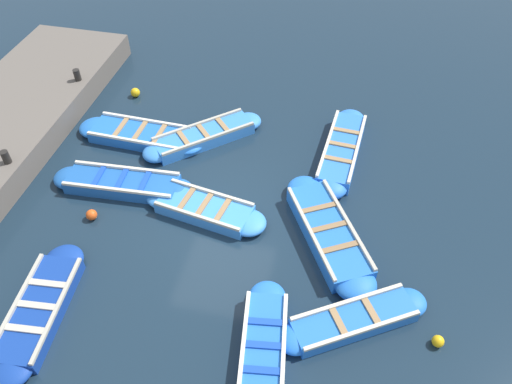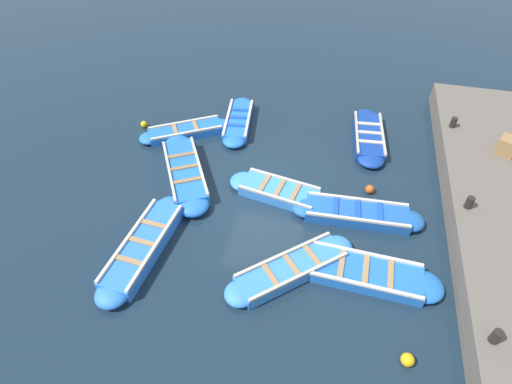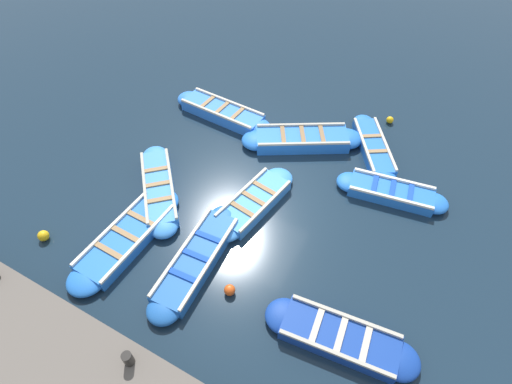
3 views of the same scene
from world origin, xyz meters
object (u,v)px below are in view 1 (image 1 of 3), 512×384
(boat_end_of_row, at_px, (123,184))
(buoy_white_drifting, at_px, (92,215))
(boat_outer_left, at_px, (204,136))
(buoy_yellow_far, at_px, (135,92))
(boat_drifting, at_px, (205,209))
(boat_alongside, at_px, (40,310))
(bollard_mid_north, at_px, (6,157))
(boat_outer_right, at_px, (328,233))
(boat_stern_in, at_px, (342,150))
(buoy_orange_near, at_px, (438,341))
(boat_inner_gap, at_px, (141,135))
(boat_mid_row, at_px, (263,349))
(boat_tucked, at_px, (354,320))
(bollard_north, at_px, (77,75))

(boat_end_of_row, distance_m, buoy_white_drifting, 1.20)
(boat_outer_left, height_order, buoy_yellow_far, boat_outer_left)
(boat_end_of_row, bearing_deg, boat_drifting, 171.05)
(boat_alongside, relative_size, boat_drifting, 1.06)
(boat_alongside, height_order, boat_drifting, boat_alongside)
(boat_outer_left, bearing_deg, boat_drifting, 107.32)
(boat_drifting, height_order, bollard_mid_north, bollard_mid_north)
(boat_outer_right, xyz_separation_m, buoy_white_drifting, (5.73, 0.66, -0.07))
(boat_stern_in, distance_m, buoy_yellow_far, 6.86)
(bollard_mid_north, relative_size, buoy_orange_near, 1.43)
(boat_inner_gap, distance_m, boat_mid_row, 7.45)
(boat_stern_in, bearing_deg, boat_outer_right, 89.83)
(boat_stern_in, distance_m, boat_tucked, 5.25)
(boat_alongside, height_order, boat_outer_right, boat_outer_right)
(boat_mid_row, distance_m, boat_stern_in, 6.29)
(boat_mid_row, relative_size, buoy_orange_near, 13.30)
(boat_end_of_row, height_order, boat_outer_left, boat_outer_left)
(boat_alongside, bearing_deg, boat_inner_gap, -88.85)
(boat_drifting, relative_size, boat_outer_right, 0.86)
(boat_outer_left, xyz_separation_m, boat_outer_right, (-3.91, 2.81, 0.03))
(boat_outer_left, xyz_separation_m, bollard_mid_north, (4.33, 2.72, 0.72))
(boat_tucked, bearing_deg, boat_drifting, -30.56)
(boat_end_of_row, xyz_separation_m, boat_outer_right, (-5.40, 0.50, 0.03))
(boat_end_of_row, xyz_separation_m, boat_tucked, (-6.20, 2.65, -0.02))
(boat_alongside, bearing_deg, buoy_white_drifting, -87.03)
(boat_alongside, relative_size, bollard_north, 10.03)
(boat_alongside, distance_m, boat_drifting, 4.30)
(boat_stern_in, bearing_deg, boat_outer_left, 3.27)
(boat_outer_left, bearing_deg, bollard_mid_north, 32.20)
(buoy_yellow_far, distance_m, buoy_white_drifting, 5.22)
(buoy_orange_near, relative_size, buoy_white_drifting, 0.90)
(boat_inner_gap, xyz_separation_m, bollard_mid_north, (2.52, 2.40, 0.74))
(buoy_yellow_far, xyz_separation_m, buoy_white_drifting, (-0.96, 5.13, -0.01))
(boat_drifting, bearing_deg, bollard_mid_north, 0.48)
(boat_mid_row, bearing_deg, buoy_yellow_far, -52.80)
(boat_tucked, xyz_separation_m, buoy_yellow_far, (7.49, -6.63, -0.01))
(boat_outer_left, relative_size, bollard_mid_north, 9.25)
(boat_stern_in, height_order, buoy_orange_near, boat_stern_in)
(bollard_mid_north, bearing_deg, boat_outer_left, -147.80)
(buoy_yellow_far, relative_size, buoy_white_drifting, 1.07)
(boat_inner_gap, bearing_deg, bollard_north, -30.15)
(boat_mid_row, xyz_separation_m, boat_alongside, (4.72, 0.16, -0.00))
(boat_outer_left, height_order, bollard_mid_north, bollard_mid_north)
(boat_stern_in, height_order, buoy_yellow_far, boat_stern_in)
(bollard_mid_north, distance_m, buoy_white_drifting, 2.72)
(boat_alongside, bearing_deg, boat_outer_right, -149.03)
(boat_stern_in, relative_size, boat_tucked, 1.21)
(boat_mid_row, relative_size, buoy_white_drifting, 11.97)
(boat_inner_gap, relative_size, boat_stern_in, 0.99)
(boat_outer_right, distance_m, buoy_yellow_far, 8.05)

